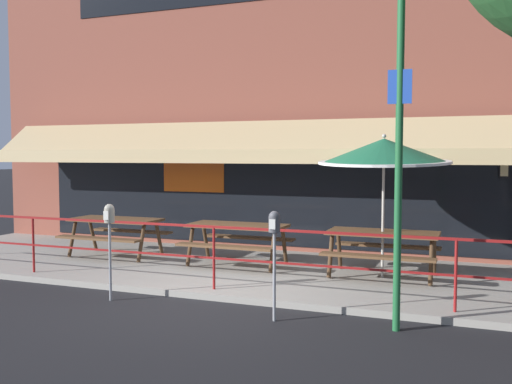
# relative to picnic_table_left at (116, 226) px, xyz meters

# --- Properties ---
(ground_plane) EXTENTS (120.00, 120.00, 0.00)m
(ground_plane) POSITION_rel_picnic_table_left_xyz_m (3.02, -2.10, -0.71)
(ground_plane) COLOR black
(patio_deck) EXTENTS (15.00, 4.00, 0.10)m
(patio_deck) POSITION_rel_picnic_table_left_xyz_m (3.02, -0.10, -0.66)
(patio_deck) COLOR #9E998E
(patio_deck) RESTS_ON ground
(restaurant_building) EXTENTS (15.00, 1.60, 8.64)m
(restaurant_building) POSITION_rel_picnic_table_left_xyz_m (3.02, 2.13, 3.58)
(restaurant_building) COLOR brown
(restaurant_building) RESTS_ON ground
(patio_railing) EXTENTS (13.84, 0.04, 0.97)m
(patio_railing) POSITION_rel_picnic_table_left_xyz_m (3.02, -1.80, 0.09)
(patio_railing) COLOR maroon
(patio_railing) RESTS_ON patio_deck
(picnic_table_left) EXTENTS (1.80, 1.42, 0.76)m
(picnic_table_left) POSITION_rel_picnic_table_left_xyz_m (0.00, 0.00, 0.00)
(picnic_table_left) COLOR brown
(picnic_table_left) RESTS_ON patio_deck
(picnic_table_centre) EXTENTS (1.80, 1.42, 0.76)m
(picnic_table_centre) POSITION_rel_picnic_table_left_xyz_m (2.63, 0.01, 0.00)
(picnic_table_centre) COLOR brown
(picnic_table_centre) RESTS_ON patio_deck
(picnic_table_right) EXTENTS (1.80, 1.42, 0.76)m
(picnic_table_right) POSITION_rel_picnic_table_left_xyz_m (5.27, -0.02, 0.00)
(picnic_table_right) COLOR brown
(picnic_table_right) RESTS_ON patio_deck
(patio_umbrella_right) EXTENTS (2.14, 2.14, 2.38)m
(patio_umbrella_right) POSITION_rel_picnic_table_left_xyz_m (5.27, -0.02, 1.47)
(patio_umbrella_right) COLOR #B7B2A8
(patio_umbrella_right) RESTS_ON patio_deck
(parking_meter_near) EXTENTS (0.15, 0.16, 1.42)m
(parking_meter_near) POSITION_rel_picnic_table_left_xyz_m (1.73, -2.61, 0.44)
(parking_meter_near) COLOR gray
(parking_meter_near) RESTS_ON ground
(parking_meter_far) EXTENTS (0.15, 0.16, 1.42)m
(parking_meter_far) POSITION_rel_picnic_table_left_xyz_m (4.31, -2.71, 0.44)
(parking_meter_far) COLOR gray
(parking_meter_far) RESTS_ON ground
(street_sign_pole) EXTENTS (0.28, 0.09, 4.08)m
(street_sign_pole) POSITION_rel_picnic_table_left_xyz_m (5.82, -2.55, 1.39)
(street_sign_pole) COLOR #1E6033
(street_sign_pole) RESTS_ON ground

